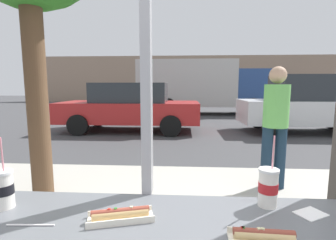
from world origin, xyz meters
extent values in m
plane|color=#424244|center=(0.00, 8.00, 0.00)|extent=(60.00, 60.00, 0.00)
cube|color=#B2ADA3|center=(0.00, 1.60, 0.05)|extent=(16.00, 2.80, 0.10)
cube|color=#404245|center=(0.00, 0.03, 0.92)|extent=(1.98, 0.02, 0.02)
cube|color=#9E9EA3|center=(0.00, 0.08, 1.59)|extent=(0.05, 0.08, 1.31)
cube|color=gray|center=(0.00, 23.24, 2.17)|extent=(28.00, 1.20, 4.34)
cylinder|color=white|center=(-0.62, -0.14, 1.01)|extent=(0.08, 0.08, 0.16)
cylinder|color=black|center=(-0.62, -0.14, 1.02)|extent=(0.08, 0.08, 0.04)
cylinder|color=black|center=(-0.62, -0.14, 1.09)|extent=(0.07, 0.07, 0.01)
cylinder|color=white|center=(-0.62, -0.14, 1.10)|extent=(0.09, 0.09, 0.01)
cylinder|color=pink|center=(-0.61, -0.15, 1.16)|extent=(0.02, 0.03, 0.20)
cylinder|color=white|center=(0.57, -0.05, 1.01)|extent=(0.08, 0.08, 0.16)
cylinder|color=red|center=(0.57, -0.05, 1.02)|extent=(0.09, 0.09, 0.05)
cylinder|color=black|center=(0.57, -0.05, 1.09)|extent=(0.08, 0.08, 0.01)
cylinder|color=white|center=(0.57, -0.05, 1.10)|extent=(0.09, 0.09, 0.01)
cylinder|color=pink|center=(0.58, -0.06, 1.17)|extent=(0.02, 0.04, 0.20)
cube|color=silver|center=(-0.07, -0.21, 0.93)|extent=(0.28, 0.16, 0.01)
cube|color=silver|center=(-0.06, -0.25, 0.94)|extent=(0.26, 0.08, 0.03)
cube|color=silver|center=(-0.08, -0.17, 0.94)|extent=(0.26, 0.08, 0.03)
cylinder|color=tan|center=(-0.07, -0.21, 0.96)|extent=(0.23, 0.10, 0.04)
cylinder|color=brown|center=(-0.07, -0.21, 0.97)|extent=(0.23, 0.09, 0.03)
cube|color=beige|center=(-0.03, -0.20, 0.98)|extent=(0.01, 0.01, 0.01)
cube|color=#337A2D|center=(-0.09, -0.21, 0.98)|extent=(0.02, 0.01, 0.01)
cube|color=red|center=(-0.11, -0.22, 0.98)|extent=(0.01, 0.01, 0.01)
cube|color=silver|center=(0.47, -0.29, 0.94)|extent=(0.24, 0.02, 0.03)
cylinder|color=#DBB77A|center=(0.47, -0.33, 0.96)|extent=(0.21, 0.05, 0.04)
cylinder|color=brown|center=(0.47, -0.33, 0.97)|extent=(0.21, 0.04, 0.03)
cube|color=red|center=(0.40, -0.32, 0.98)|extent=(0.01, 0.01, 0.01)
cube|color=beige|center=(0.46, -0.33, 0.98)|extent=(0.01, 0.01, 0.01)
cube|color=beige|center=(0.45, -0.33, 0.98)|extent=(0.01, 0.01, 0.01)
cube|color=#337A2D|center=(0.40, -0.32, 0.98)|extent=(0.01, 0.01, 0.01)
cylinder|color=white|center=(-0.42, -0.28, 0.93)|extent=(0.19, 0.02, 0.01)
cube|color=white|center=(0.74, -0.11, 0.93)|extent=(0.15, 0.14, 0.00)
cube|color=red|center=(-1.58, 6.99, 0.65)|extent=(4.53, 1.82, 0.65)
cube|color=#282D33|center=(-1.54, 6.99, 1.28)|extent=(2.35, 1.60, 0.62)
cylinder|color=black|center=(-0.18, 7.90, 0.32)|extent=(0.64, 0.18, 0.64)
cylinder|color=black|center=(-0.18, 6.08, 0.32)|extent=(0.64, 0.18, 0.64)
cylinder|color=black|center=(-2.99, 7.90, 0.32)|extent=(0.64, 0.18, 0.64)
cylinder|color=black|center=(-2.99, 6.08, 0.32)|extent=(0.64, 0.18, 0.64)
cube|color=silver|center=(4.14, 6.99, 0.68)|extent=(4.14, 1.70, 0.73)
cube|color=#282D33|center=(4.18, 6.99, 1.44)|extent=(2.15, 1.50, 0.79)
cylinder|color=black|center=(5.42, 7.84, 0.32)|extent=(0.64, 0.18, 0.64)
cylinder|color=black|center=(2.86, 7.84, 0.32)|extent=(0.64, 0.18, 0.64)
cylinder|color=black|center=(2.86, 6.14, 0.32)|extent=(0.64, 0.18, 0.64)
cube|color=beige|center=(0.33, 12.40, 1.64)|extent=(5.08, 2.20, 2.38)
cube|color=navy|center=(3.67, 12.40, 1.40)|extent=(1.90, 2.10, 1.90)
cylinder|color=black|center=(3.67, 13.45, 0.45)|extent=(0.90, 0.24, 0.90)
cylinder|color=black|center=(3.67, 11.35, 0.45)|extent=(0.90, 0.24, 0.90)
cylinder|color=black|center=(-0.59, 13.50, 0.45)|extent=(0.90, 0.24, 0.90)
cylinder|color=black|center=(-0.59, 11.30, 0.45)|extent=(0.90, 0.24, 0.90)
cylinder|color=#192E41|center=(1.31, 2.18, 0.52)|extent=(0.14, 0.14, 0.84)
cylinder|color=#192E41|center=(1.49, 2.18, 0.52)|extent=(0.14, 0.14, 0.84)
cylinder|color=#67BB59|center=(1.40, 2.18, 1.22)|extent=(0.32, 0.32, 0.56)
sphere|color=tan|center=(1.40, 2.18, 1.62)|extent=(0.22, 0.22, 0.22)
cylinder|color=brown|center=(-1.62, 1.81, 1.39)|extent=(0.25, 0.25, 2.58)
camera|label=1|loc=(0.18, -1.16, 1.48)|focal=26.62mm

